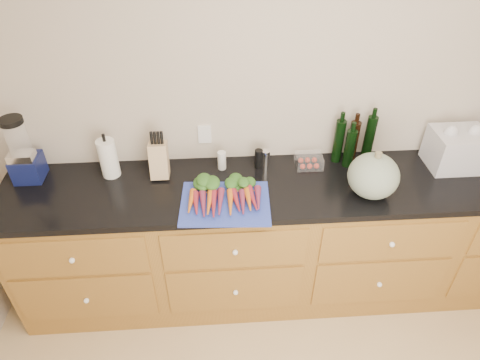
{
  "coord_description": "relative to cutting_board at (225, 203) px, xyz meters",
  "views": [
    {
      "loc": [
        -0.53,
        -0.66,
        2.51
      ],
      "look_at": [
        -0.41,
        1.2,
        1.06
      ],
      "focal_mm": 32.0,
      "sensor_mm": 36.0,
      "label": 1
    }
  ],
  "objects": [
    {
      "name": "grinder_pepper",
      "position": [
        0.22,
        0.34,
        0.06
      ],
      "size": [
        0.05,
        0.05,
        0.12
      ],
      "primitive_type": "cylinder",
      "color": "black",
      "rests_on": "countertop"
    },
    {
      "name": "canister_chrome",
      "position": [
        0.26,
        0.34,
        0.05
      ],
      "size": [
        0.05,
        0.05,
        0.12
      ],
      "primitive_type": "cylinder",
      "color": "white",
      "rests_on": "countertop"
    },
    {
      "name": "cutting_board",
      "position": [
        0.0,
        0.0,
        0.0
      ],
      "size": [
        0.51,
        0.4,
        0.01
      ],
      "primitive_type": "cube",
      "rotation": [
        0.0,
        0.0,
        -0.06
      ],
      "color": "#2A3EAC",
      "rests_on": "countertop"
    },
    {
      "name": "bottles",
      "position": [
        0.81,
        0.37,
        0.13
      ],
      "size": [
        0.25,
        0.13,
        0.3
      ],
      "color": "black",
      "rests_on": "countertop"
    },
    {
      "name": "wall_back",
      "position": [
        0.49,
        0.48,
        0.35
      ],
      "size": [
        4.1,
        0.05,
        2.6
      ],
      "primitive_type": "cube",
      "color": "#C0B19F",
      "rests_on": "ground"
    },
    {
      "name": "cabinets",
      "position": [
        0.49,
        0.16,
        -0.5
      ],
      "size": [
        3.6,
        0.64,
        0.9
      ],
      "color": "brown",
      "rests_on": "ground"
    },
    {
      "name": "tomato_box",
      "position": [
        0.53,
        0.33,
        0.03
      ],
      "size": [
        0.16,
        0.13,
        0.08
      ],
      "primitive_type": "cube",
      "color": "white",
      "rests_on": "countertop"
    },
    {
      "name": "countertop",
      "position": [
        0.49,
        0.16,
        -0.03
      ],
      "size": [
        3.64,
        0.62,
        0.04
      ],
      "primitive_type": "cube",
      "color": "black",
      "rests_on": "cabinets"
    },
    {
      "name": "paper_towel",
      "position": [
        -0.68,
        0.32,
        0.11
      ],
      "size": [
        0.11,
        0.11,
        0.24
      ],
      "primitive_type": "cylinder",
      "color": "white",
      "rests_on": "countertop"
    },
    {
      "name": "knife_block",
      "position": [
        -0.38,
        0.3,
        0.1
      ],
      "size": [
        0.11,
        0.11,
        0.21
      ],
      "primitive_type": "cube",
      "color": "tan",
      "rests_on": "countertop"
    },
    {
      "name": "grocery_bag",
      "position": [
        1.43,
        0.28,
        0.11
      ],
      "size": [
        0.32,
        0.26,
        0.23
      ],
      "primitive_type": null,
      "rotation": [
        0.0,
        0.0,
        0.01
      ],
      "color": "silver",
      "rests_on": "countertop"
    },
    {
      "name": "squash",
      "position": [
        0.83,
        0.04,
        0.12
      ],
      "size": [
        0.28,
        0.28,
        0.26
      ],
      "primitive_type": "ellipsoid",
      "color": "slate",
      "rests_on": "countertop"
    },
    {
      "name": "grinder_salt",
      "position": [
        -0.01,
        0.34,
        0.05
      ],
      "size": [
        0.05,
        0.05,
        0.12
      ],
      "primitive_type": "cylinder",
      "color": "silver",
      "rests_on": "countertop"
    },
    {
      "name": "carrots",
      "position": [
        -0.0,
        0.04,
        0.03
      ],
      "size": [
        0.42,
        0.31,
        0.06
      ],
      "color": "orange",
      "rests_on": "cutting_board"
    },
    {
      "name": "blender_appliance",
      "position": [
        -1.15,
        0.32,
        0.17
      ],
      "size": [
        0.16,
        0.16,
        0.41
      ],
      "color": "#0E1545",
      "rests_on": "countertop"
    }
  ]
}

